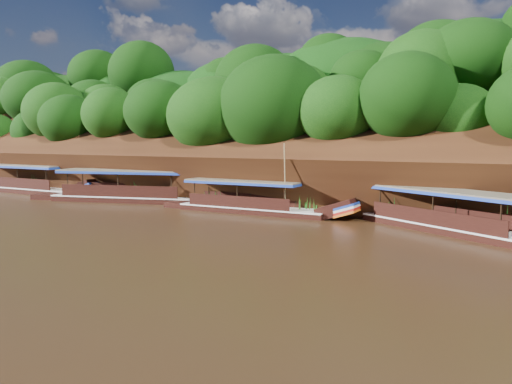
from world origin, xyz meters
TOP-DOWN VIEW (x-y plane):
  - ground at (0.00, 0.00)m, footprint 160.00×160.00m
  - riverbank at (-0.01, 22.73)m, footprint 120.00×30.06m
  - boat_0 at (11.34, 7.12)m, footprint 13.39×8.37m
  - boat_1 at (-1.96, 8.46)m, footprint 12.87×2.68m
  - boat_2 at (-13.11, 8.91)m, footprint 16.35×6.87m
  - boat_3 at (-26.43, 8.79)m, footprint 14.88×2.96m
  - reeds at (-3.89, 9.34)m, footprint 49.92×2.50m

SIDE VIEW (x-z plane):
  - ground at x=0.00m, z-range 0.00..0.00m
  - boat_1 at x=-1.96m, z-range -2.10..3.10m
  - boat_0 at x=11.34m, z-range -2.17..3.21m
  - boat_2 at x=-13.11m, z-range -2.98..4.15m
  - boat_3 at x=-26.43m, z-range -0.98..2.17m
  - reeds at x=-3.89m, z-range -0.21..1.90m
  - riverbank at x=-0.01m, z-range -7.81..11.59m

